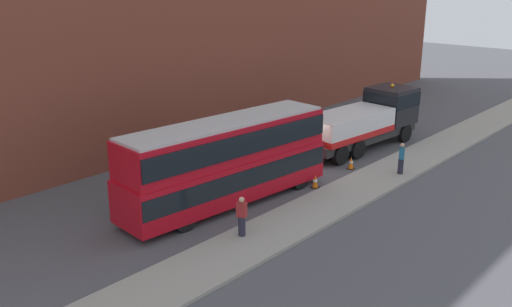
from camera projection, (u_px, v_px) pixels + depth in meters
name	position (u px, v px, depth m)	size (l,w,h in m)	color
ground_plane	(301.00, 168.00, 31.79)	(120.00, 120.00, 0.00)	#4C4C51
near_kerb	(366.00, 185.00, 29.11)	(60.00, 2.80, 0.15)	gray
building_facade	(197.00, 14.00, 34.52)	(60.00, 1.50, 16.00)	brown
recovery_tow_truck	(365.00, 120.00, 35.07)	(10.23, 3.39, 3.67)	#2D2D2D
double_decker_bus	(227.00, 159.00, 26.29)	(11.18, 3.47, 4.06)	#B70C19
pedestrian_onlooker	(242.00, 217.00, 23.09)	(0.38, 0.46, 1.71)	#232333
pedestrian_bystander	(401.00, 159.00, 30.24)	(0.48, 0.43, 1.71)	#232333
traffic_cone_near_bus	(315.00, 182.00, 28.78)	(0.36, 0.36, 0.72)	orange
traffic_cone_midway	(351.00, 163.00, 31.54)	(0.36, 0.36, 0.72)	orange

